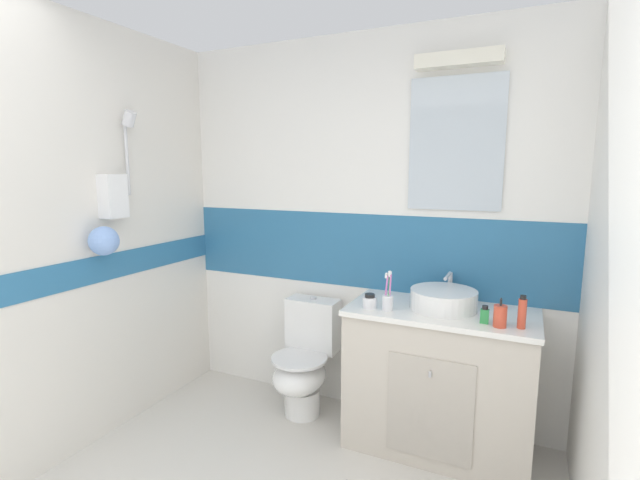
% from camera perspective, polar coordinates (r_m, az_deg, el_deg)
% --- Properties ---
extents(wall_back_tiled, '(3.20, 0.20, 2.50)m').
position_cam_1_polar(wall_back_tiled, '(3.04, 5.64, 1.73)').
color(wall_back_tiled, white).
rests_on(wall_back_tiled, ground_plane).
extents(wall_left_shower_alcove, '(0.29, 3.48, 2.50)m').
position_cam_1_polar(wall_left_shower_alcove, '(2.87, -30.51, -0.10)').
color(wall_left_shower_alcove, silver).
rests_on(wall_left_shower_alcove, ground_plane).
extents(vanity_cabinet, '(1.04, 0.55, 0.85)m').
position_cam_1_polar(vanity_cabinet, '(2.84, 14.80, -16.66)').
color(vanity_cabinet, beige).
rests_on(vanity_cabinet, ground_plane).
extents(sink_basin, '(0.37, 0.42, 0.18)m').
position_cam_1_polar(sink_basin, '(2.68, 15.39, -7.18)').
color(sink_basin, white).
rests_on(sink_basin, vanity_cabinet).
extents(toilet, '(0.37, 0.50, 0.77)m').
position_cam_1_polar(toilet, '(3.14, -1.97, -15.15)').
color(toilet, white).
rests_on(toilet, ground_plane).
extents(toothbrush_cup, '(0.06, 0.06, 0.23)m').
position_cam_1_polar(toothbrush_cup, '(2.59, 8.58, -7.48)').
color(toothbrush_cup, white).
rests_on(toothbrush_cup, vanity_cabinet).
extents(soap_dispenser, '(0.07, 0.07, 0.15)m').
position_cam_1_polar(soap_dispenser, '(2.48, 21.87, -8.93)').
color(soap_dispenser, '#D84C33').
rests_on(soap_dispenser, vanity_cabinet).
extents(deodorant_spray_can, '(0.04, 0.04, 0.17)m').
position_cam_1_polar(deodorant_spray_can, '(2.49, 24.25, -8.41)').
color(deodorant_spray_can, '#D84C33').
rests_on(deodorant_spray_can, vanity_cabinet).
extents(hair_gel_jar, '(0.08, 0.08, 0.08)m').
position_cam_1_polar(hair_gel_jar, '(2.63, 6.32, -7.77)').
color(hair_gel_jar, white).
rests_on(hair_gel_jar, vanity_cabinet).
extents(perfume_flask_small, '(0.04, 0.03, 0.09)m').
position_cam_1_polar(perfume_flask_small, '(2.51, 20.16, -8.90)').
color(perfume_flask_small, green).
rests_on(perfume_flask_small, vanity_cabinet).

